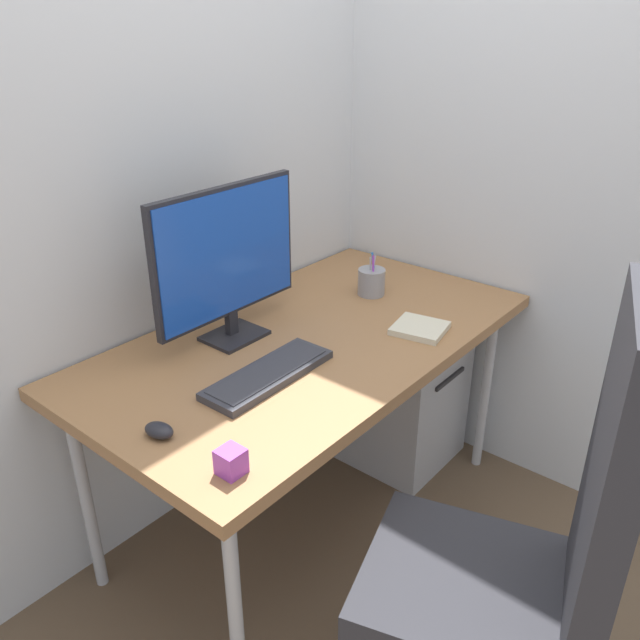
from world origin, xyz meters
TOP-DOWN VIEW (x-y plane):
  - ground_plane at (0.00, 0.00)m, footprint 8.00×8.00m
  - wall_back at (0.00, 0.45)m, footprint 2.93×0.04m
  - wall_side_right at (0.79, -0.20)m, footprint 0.04×2.24m
  - desk at (0.00, 0.00)m, footprint 1.52×0.83m
  - office_chair at (-0.28, -0.87)m, footprint 0.62×0.63m
  - filing_cabinet at (0.53, 0.02)m, footprint 0.41×0.53m
  - monitor at (-0.16, 0.19)m, footprint 0.55×0.15m
  - keyboard at (-0.28, -0.08)m, footprint 0.42×0.15m
  - mouse at (-0.65, -0.07)m, footprint 0.07×0.09m
  - pen_holder at (0.40, 0.05)m, footprint 0.10×0.10m
  - notebook at (0.26, -0.25)m, footprint 0.18×0.19m
  - desk_clamp_accessory at (-0.63, -0.31)m, footprint 0.06×0.06m

SIDE VIEW (x-z plane):
  - ground_plane at x=0.00m, z-range 0.00..0.00m
  - filing_cabinet at x=0.53m, z-range 0.00..0.63m
  - office_chair at x=-0.28m, z-range -0.01..1.23m
  - desk at x=0.00m, z-range 0.33..1.08m
  - notebook at x=0.26m, z-range 0.75..0.77m
  - keyboard at x=-0.28m, z-range 0.75..0.78m
  - mouse at x=-0.65m, z-range 0.75..0.79m
  - desk_clamp_accessory at x=-0.63m, z-range 0.75..0.81m
  - pen_holder at x=0.40m, z-range 0.72..0.88m
  - monitor at x=-0.16m, z-range 0.78..1.27m
  - wall_back at x=0.00m, z-range 0.00..2.80m
  - wall_side_right at x=0.79m, z-range 0.00..2.80m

